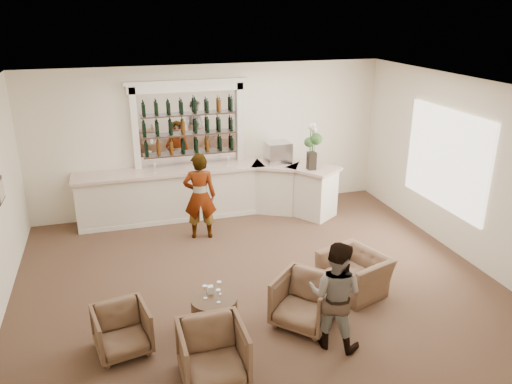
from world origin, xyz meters
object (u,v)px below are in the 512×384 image
at_px(guest, 335,295).
at_px(armchair_center, 213,353).
at_px(armchair_right, 305,301).
at_px(espresso_machine, 278,152).
at_px(flower_vase, 312,144).
at_px(armchair_left, 122,330).
at_px(armchair_far, 354,273).
at_px(bar_counter, 210,192).
at_px(cocktail_table, 214,313).
at_px(sommelier, 200,196).

height_order(guest, armchair_center, guest).
bearing_deg(armchair_right, espresso_machine, 122.40).
xyz_separation_m(armchair_right, flower_vase, (1.60, 3.68, 1.33)).
height_order(armchair_left, flower_vase, flower_vase).
distance_m(armchair_left, flower_vase, 5.68).
relative_size(armchair_left, armchair_far, 0.72).
relative_size(bar_counter, cocktail_table, 8.43).
relative_size(sommelier, armchair_right, 2.12).
bearing_deg(cocktail_table, guest, -29.04).
bearing_deg(flower_vase, espresso_machine, 128.89).
relative_size(cocktail_table, guest, 0.43).
height_order(sommelier, armchair_far, sommelier).
bearing_deg(cocktail_table, armchair_far, 8.04).
distance_m(bar_counter, armchair_far, 4.13).
bearing_deg(bar_counter, flower_vase, -19.08).
height_order(guest, armchair_far, guest).
height_order(armchair_center, armchair_far, armchair_center).
height_order(bar_counter, cocktail_table, bar_counter).
bearing_deg(guest, flower_vase, -68.80).
xyz_separation_m(sommelier, armchair_far, (2.04, -2.78, -0.56)).
height_order(armchair_center, espresso_machine, espresso_machine).
xyz_separation_m(sommelier, guest, (1.12, -3.96, -0.11)).
height_order(sommelier, armchair_right, sommelier).
relative_size(cocktail_table, armchair_center, 0.81).
distance_m(guest, armchair_left, 2.94).
xyz_separation_m(armchair_left, armchair_right, (2.61, -0.12, 0.05)).
height_order(guest, armchair_right, guest).
bearing_deg(espresso_machine, sommelier, -155.73).
relative_size(sommelier, armchair_center, 2.12).
height_order(armchair_left, armchair_right, armchair_right).
height_order(armchair_left, armchair_far, armchair_left).
bearing_deg(espresso_machine, armchair_right, -105.14).
bearing_deg(espresso_machine, armchair_left, -132.43).
relative_size(armchair_right, armchair_far, 0.83).
relative_size(bar_counter, armchair_left, 7.87).
bearing_deg(armchair_right, cocktail_table, -146.01).
bearing_deg(armchair_right, guest, -23.53).
height_order(armchair_right, armchair_far, armchair_right).
relative_size(guest, armchair_center, 1.87).
height_order(armchair_far, flower_vase, flower_vase).
relative_size(bar_counter, sommelier, 3.21).
bearing_deg(armchair_center, armchair_left, 139.86).
distance_m(guest, armchair_far, 1.57).
relative_size(cocktail_table, armchair_right, 0.81).
distance_m(cocktail_table, flower_vase, 4.70).
xyz_separation_m(bar_counter, sommelier, (-0.40, -1.01, 0.32)).
bearing_deg(armchair_center, armchair_right, 26.19).
bearing_deg(bar_counter, espresso_machine, -2.16).
xyz_separation_m(armchair_center, espresso_machine, (2.60, 5.12, 1.00)).
distance_m(sommelier, armchair_left, 3.74).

